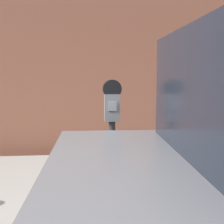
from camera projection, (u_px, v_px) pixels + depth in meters
The scene contains 3 objects.
sidewalk at pixel (68, 186), 4.22m from camera, with size 24.00×2.80×0.14m.
building_facade at pixel (70, 5), 5.70m from camera, with size 24.00×0.30×5.67m.
parking_meter at pixel (112, 123), 3.26m from camera, with size 0.19×0.12×1.38m.
Camera 1 is at (0.22, -1.91, 1.57)m, focal length 50.00 mm.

